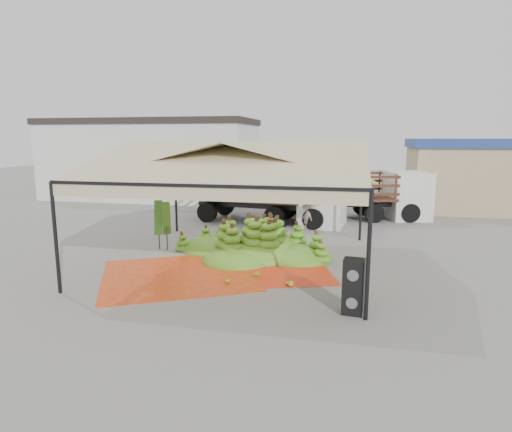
% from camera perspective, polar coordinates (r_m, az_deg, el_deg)
% --- Properties ---
extents(ground, '(90.00, 90.00, 0.00)m').
position_cam_1_polar(ground, '(14.62, -2.05, -6.02)').
color(ground, slate).
rests_on(ground, ground).
extents(canopy_tent, '(8.10, 8.10, 4.00)m').
position_cam_1_polar(canopy_tent, '(14.05, -2.13, 7.00)').
color(canopy_tent, black).
rests_on(canopy_tent, ground).
extents(building_white, '(14.30, 6.30, 5.40)m').
position_cam_1_polar(building_white, '(30.75, -13.77, 7.41)').
color(building_white, silver).
rests_on(building_white, ground).
extents(building_tan, '(6.30, 5.30, 4.10)m').
position_cam_1_polar(building_tan, '(27.43, 26.18, 5.00)').
color(building_tan, tan).
rests_on(building_tan, ground).
extents(tarp_left, '(5.89, 5.80, 0.01)m').
position_cam_1_polar(tarp_left, '(13.38, -10.34, -7.71)').
color(tarp_left, '#CC5C13').
rests_on(tarp_left, ground).
extents(tarp_right, '(4.61, 4.72, 0.01)m').
position_cam_1_polar(tarp_right, '(13.85, 1.90, -6.93)').
color(tarp_right, red).
rests_on(tarp_right, ground).
extents(banana_heap, '(6.46, 5.52, 1.28)m').
position_cam_1_polar(banana_heap, '(15.30, -0.01, -2.79)').
color(banana_heap, '#487C19').
rests_on(banana_heap, ground).
extents(hand_yellow_a, '(0.49, 0.44, 0.18)m').
position_cam_1_polar(hand_yellow_a, '(12.48, -4.23, -8.50)').
color(hand_yellow_a, '#B38F23').
rests_on(hand_yellow_a, ground).
extents(hand_yellow_b, '(0.63, 0.59, 0.23)m').
position_cam_1_polar(hand_yellow_b, '(12.15, 4.07, -8.91)').
color(hand_yellow_b, gold).
rests_on(hand_yellow_b, ground).
extents(hand_red_a, '(0.45, 0.40, 0.18)m').
position_cam_1_polar(hand_red_a, '(12.94, 12.71, -8.04)').
color(hand_red_a, '#512612').
rests_on(hand_red_a, ground).
extents(hand_red_b, '(0.52, 0.45, 0.21)m').
position_cam_1_polar(hand_red_b, '(11.61, 12.71, -10.10)').
color(hand_red_b, '#5B1B14').
rests_on(hand_red_b, ground).
extents(hand_green, '(0.48, 0.41, 0.20)m').
position_cam_1_polar(hand_green, '(13.08, -0.26, -7.53)').
color(hand_green, '#3F861B').
rests_on(hand_green, ground).
extents(hanging_bunches, '(3.24, 0.24, 0.20)m').
position_cam_1_polar(hanging_bunches, '(13.97, 4.91, 4.16)').
color(hanging_bunches, '#4A841B').
rests_on(hanging_bunches, ground).
extents(speaker_stack, '(0.53, 0.47, 1.34)m').
position_cam_1_polar(speaker_stack, '(10.46, 12.84, -9.15)').
color(speaker_stack, black).
rests_on(speaker_stack, ground).
extents(banana_leaves, '(0.96, 1.36, 3.70)m').
position_cam_1_polar(banana_leaves, '(16.34, -12.68, -4.51)').
color(banana_leaves, '#33691C').
rests_on(banana_leaves, ground).
extents(vendor, '(0.67, 0.54, 1.60)m').
position_cam_1_polar(vendor, '(19.59, 7.01, 0.50)').
color(vendor, gray).
rests_on(vendor, ground).
extents(truck_left, '(7.58, 3.38, 2.51)m').
position_cam_1_polar(truck_left, '(21.09, 2.58, 3.33)').
color(truck_left, '#51321B').
rests_on(truck_left, ground).
extents(truck_right, '(7.45, 4.14, 2.43)m').
position_cam_1_polar(truck_right, '(22.65, 14.09, 3.38)').
color(truck_right, '#542C1C').
rests_on(truck_right, ground).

